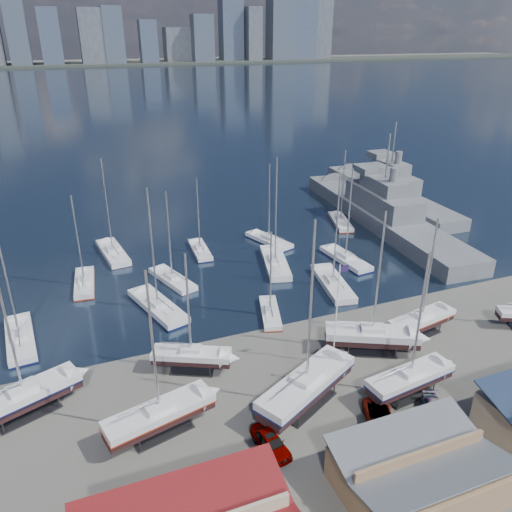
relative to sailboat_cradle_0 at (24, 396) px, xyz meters
name	(u,v)px	position (x,y,z in m)	size (l,w,h in m)	color
ground	(319,372)	(28.67, -4.39, -2.10)	(1400.00, 1400.00, 0.00)	#605E59
water	(89,89)	(28.67, 305.61, -2.25)	(1400.00, 600.00, 0.40)	#19263B
far_shore	(69,64)	(28.67, 565.61, -1.00)	(1400.00, 80.00, 2.20)	#2D332D
skyline	(56,26)	(20.84, 559.37, 36.99)	(639.14, 43.80, 107.69)	#475166
shed_grey	(419,469)	(28.67, -20.39, 0.05)	(12.60, 8.40, 4.17)	#8C6B4C
sailboat_cradle_0	(24,396)	(0.00, 0.00, 0.00)	(10.63, 6.43, 16.58)	#2D2D33
sailboat_cradle_1	(160,414)	(11.27, -6.91, -0.02)	(10.46, 5.17, 16.27)	#2D2D33
sailboat_cradle_2	(191,355)	(16.15, 0.78, -0.14)	(8.45, 5.76, 13.71)	#2D2D33
sailboat_cradle_3	(307,385)	(25.09, -8.30, 0.13)	(12.13, 8.49, 19.05)	#2D2D33
sailboat_cradle_4	(372,336)	(35.83, -3.13, 0.01)	(10.50, 7.19, 16.75)	#2D2D33
sailboat_cradle_5	(410,378)	(35.19, -10.78, -0.06)	(9.83, 3.88, 15.51)	#2D2D33
sailboat_cradle_6	(422,320)	(43.32, -2.28, -0.10)	(9.35, 4.09, 14.73)	#2D2D33
sailboat_moored_0	(21,340)	(-1.10, 13.30, -1.79)	(3.94, 10.86, 15.89)	black
sailboat_moored_1	(85,284)	(6.89, 25.41, -1.79)	(3.42, 9.57, 14.02)	black
sailboat_moored_2	(113,254)	(11.93, 34.67, -1.78)	(4.44, 11.31, 16.63)	black
sailboat_moored_3	(158,308)	(15.27, 14.84, -1.79)	(6.30, 11.94, 17.19)	black
sailboat_moored_4	(172,280)	(18.79, 21.97, -1.78)	(5.44, 9.79, 14.24)	black
sailboat_moored_5	(200,251)	(25.36, 30.77, -1.79)	(2.95, 8.84, 13.02)	black
sailboat_moored_6	(270,313)	(28.30, 8.21, -1.79)	(4.46, 8.30, 11.95)	black
sailboat_moored_7	(275,264)	(34.77, 21.55, -1.78)	(6.20, 12.23, 17.79)	black
sailboat_moored_8	(269,241)	(37.46, 30.47, -1.79)	(5.74, 9.93, 14.33)	black
sailboat_moored_9	(333,285)	(39.62, 12.25, -1.78)	(5.12, 11.65, 17.01)	black
sailboat_moored_10	(345,260)	(45.71, 18.98, -1.79)	(3.87, 10.68, 15.63)	black
sailboat_moored_11	(340,223)	(53.45, 33.89, -1.79)	(5.40, 10.16, 14.63)	black
naval_ship_east	(381,215)	(60.83, 31.64, -0.43)	(11.68, 50.86, 18.54)	slate
naval_ship_west	(388,192)	(70.71, 43.51, -0.44)	(8.31, 42.92, 17.84)	slate
car_a	(271,442)	(19.67, -12.40, -1.29)	(1.90, 4.73, 1.61)	gray
car_b	(369,451)	(27.05, -16.28, -1.38)	(1.53, 4.38, 1.44)	gray
car_c	(380,419)	(30.09, -13.41, -1.34)	(2.51, 5.44, 1.51)	gray
car_d	(435,411)	(35.57, -14.27, -1.45)	(1.83, 4.51, 1.31)	gray
flagpole	(338,308)	(30.82, -3.58, 4.81)	(1.06, 0.12, 11.99)	white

